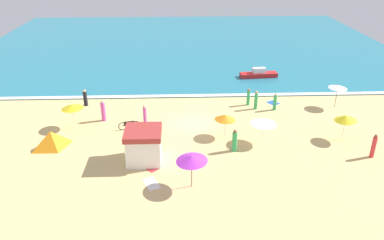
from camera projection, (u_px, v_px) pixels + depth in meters
The scene contains 24 objects.
ground_plane at pixel (193, 123), 33.26m from camera, with size 60.00×60.00×0.00m, color #D8B775.
ocean_water at pixel (186, 43), 58.50m from camera, with size 60.00×44.00×0.10m, color teal.
wave_breaker_foam at pixel (191, 95), 38.90m from camera, with size 57.00×0.70×0.01m, color white.
lifeguard_cabana at pixel (144, 145), 27.20m from camera, with size 2.60×2.69×2.45m.
beach_umbrella_0 at pixel (346, 118), 29.81m from camera, with size 1.78×1.75×2.19m.
beach_umbrella_1 at pixel (264, 122), 29.41m from camera, with size 2.25×2.25×1.98m.
beach_umbrella_2 at pixel (192, 158), 23.91m from camera, with size 2.85×2.84×2.36m.
beach_umbrella_3 at pixel (225, 117), 30.43m from camera, with size 1.74×1.72×1.94m.
beach_umbrella_4 at pixel (72, 106), 31.71m from camera, with size 2.19×2.18×2.16m.
beach_umbrella_5 at pixel (338, 87), 35.66m from camera, with size 2.40×2.39×2.26m.
beach_tent at pixel (51, 139), 29.18m from camera, with size 2.91×2.76×1.36m.
parked_bicycle at pixel (129, 125), 32.10m from camera, with size 1.79×0.45×0.76m.
beachgoer_0 at pixel (256, 100), 35.74m from camera, with size 0.45×0.45×1.83m.
beachgoer_1 at pixel (374, 146), 27.78m from camera, with size 0.44×0.44×1.86m.
beachgoer_2 at pixel (103, 111), 33.43m from camera, with size 0.45×0.45×1.91m.
beachgoer_3 at pixel (145, 114), 33.01m from camera, with size 0.36×0.36×1.68m.
beachgoer_4 at pixel (235, 141), 28.63m from camera, with size 0.41×0.41×1.77m.
beachgoer_5 at pixel (248, 97), 36.64m from camera, with size 0.43×0.43×1.67m.
beachgoer_6 at pixel (85, 98), 36.52m from camera, with size 0.44×0.44×1.63m.
beachgoer_7 at pixel (275, 102), 35.57m from camera, with size 0.37×0.37×1.69m.
beach_towel_0 at pixel (273, 103), 37.39m from camera, with size 1.34×1.40×0.01m.
beach_towel_1 at pixel (148, 167), 26.88m from camera, with size 1.51×1.52×0.01m.
beach_towel_2 at pixel (151, 183), 25.08m from camera, with size 1.34×1.67×0.01m.
small_boat_0 at pixel (259, 74), 44.00m from camera, with size 4.35×1.53×1.09m.
Camera 1 is at (-1.30, -29.87, 14.57)m, focal length 35.65 mm.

